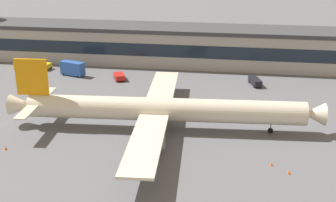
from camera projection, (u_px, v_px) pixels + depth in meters
ground_plane at (132, 127)px, 99.18m from camera, size 600.00×600.00×0.00m
terminal_building at (170, 45)px, 146.31m from camera, size 182.51×15.99×11.85m
airliner at (160, 109)px, 96.26m from camera, size 66.13×57.30×14.79m
baggage_tug at (46, 66)px, 140.58m from camera, size 2.55×3.85×1.85m
crew_van at (20, 64)px, 141.26m from camera, size 2.37×5.24×2.55m
belt_loader at (255, 81)px, 126.24m from camera, size 3.77×6.70×1.95m
catering_truck at (72, 68)px, 134.28m from camera, size 7.65×4.67×4.15m
pushback_tractor at (119, 76)px, 130.63m from camera, size 4.35×5.45×1.75m
traffic_cone_0 at (289, 172)px, 79.45m from camera, size 0.55×0.55×0.68m
traffic_cone_1 at (271, 164)px, 82.40m from camera, size 0.53×0.53×0.66m
traffic_cone_2 at (6, 148)px, 88.47m from camera, size 0.55×0.55×0.69m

